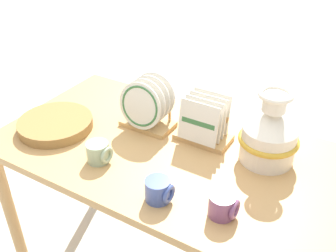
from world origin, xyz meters
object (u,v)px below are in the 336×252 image
ceramic_vase (270,134)px  wicker_charger_stack (56,124)px  dish_rack_square_plates (204,126)px  mug_plum_glaze (223,206)px  mug_cobalt_glaze (159,190)px  mug_sage_glaze (99,152)px  dish_rack_round_plates (147,109)px

ceramic_vase → wicker_charger_stack: size_ratio=0.92×
ceramic_vase → dish_rack_square_plates: size_ratio=1.30×
ceramic_vase → mug_plum_glaze: bearing=-93.4°
ceramic_vase → wicker_charger_stack: (-0.87, -0.26, -0.10)m
dish_rack_square_plates → mug_cobalt_glaze: (0.03, -0.41, -0.03)m
dish_rack_square_plates → wicker_charger_stack: size_ratio=0.71×
mug_sage_glaze → mug_cobalt_glaze: 0.32m
mug_cobalt_glaze → mug_sage_glaze: bearing=168.4°
dish_rack_square_plates → mug_cobalt_glaze: dish_rack_square_plates is taller
dish_rack_round_plates → dish_rack_square_plates: 0.26m
wicker_charger_stack → mug_plum_glaze: (0.85, -0.11, 0.02)m
dish_rack_round_plates → mug_cobalt_glaze: size_ratio=2.39×
dish_rack_round_plates → dish_rack_square_plates: dish_rack_round_plates is taller
dish_rack_round_plates → mug_plum_glaze: bearing=-32.4°
mug_sage_glaze → mug_plum_glaze: 0.53m
dish_rack_round_plates → wicker_charger_stack: size_ratio=0.71×
ceramic_vase → dish_rack_square_plates: ceramic_vase is taller
dish_rack_square_plates → mug_sage_glaze: bearing=-129.5°
ceramic_vase → dish_rack_square_plates: (-0.27, -0.00, -0.05)m
wicker_charger_stack → mug_cobalt_glaze: bearing=-13.4°
dish_rack_round_plates → mug_plum_glaze: (0.51, -0.32, -0.05)m
dish_rack_square_plates → mug_sage_glaze: size_ratio=2.36×
wicker_charger_stack → mug_cobalt_glaze: (0.63, -0.15, 0.02)m
mug_cobalt_glaze → mug_plum_glaze: bearing=11.5°
ceramic_vase → mug_cobalt_glaze: ceramic_vase is taller
wicker_charger_stack → mug_sage_glaze: (0.32, -0.09, 0.02)m
mug_sage_glaze → mug_cobalt_glaze: (0.32, -0.06, 0.00)m
dish_rack_square_plates → mug_cobalt_glaze: 0.41m
ceramic_vase → mug_sage_glaze: ceramic_vase is taller
ceramic_vase → mug_plum_glaze: ceramic_vase is taller
dish_rack_square_plates → mug_sage_glaze: 0.45m
mug_plum_glaze → mug_sage_glaze: bearing=177.9°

